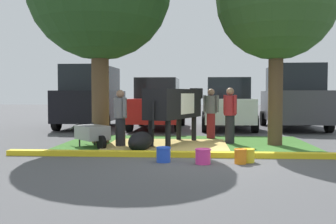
{
  "coord_description": "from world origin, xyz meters",
  "views": [
    {
      "loc": [
        -0.31,
        -8.56,
        1.42
      ],
      "look_at": [
        -1.06,
        2.34,
        0.9
      ],
      "focal_mm": 42.15,
      "sensor_mm": 36.0,
      "label": 1
    }
  ],
  "objects_px": {
    "bucket_blue": "(163,154)",
    "bucket_pink": "(203,156)",
    "suv_black": "(92,97)",
    "wheelbarrow": "(93,133)",
    "hatchback_white": "(227,104)",
    "person_visitor_far": "(211,112)",
    "person_handler": "(230,114)",
    "cow_holstein": "(175,104)",
    "person_visitor_near": "(120,117)",
    "calf_lying": "(141,141)",
    "shade_tree_right": "(277,0)",
    "bucket_yellow": "(247,155)",
    "bucket_orange": "(240,156)",
    "suv_dark_grey": "(293,97)",
    "sedan_red": "(158,104)"
  },
  "relations": [
    {
      "from": "shade_tree_right",
      "to": "cow_holstein",
      "type": "xyz_separation_m",
      "value": [
        -2.71,
        0.07,
        -2.79
      ]
    },
    {
      "from": "bucket_yellow",
      "to": "hatchback_white",
      "type": "distance_m",
      "value": 7.72
    },
    {
      "from": "wheelbarrow",
      "to": "hatchback_white",
      "type": "height_order",
      "value": "hatchback_white"
    },
    {
      "from": "person_handler",
      "to": "person_visitor_near",
      "type": "distance_m",
      "value": 3.05
    },
    {
      "from": "shade_tree_right",
      "to": "wheelbarrow",
      "type": "relative_size",
      "value": 4.01
    },
    {
      "from": "calf_lying",
      "to": "person_handler",
      "type": "xyz_separation_m",
      "value": [
        2.3,
        1.5,
        0.6
      ]
    },
    {
      "from": "person_visitor_far",
      "to": "sedan_red",
      "type": "distance_m",
      "value": 4.04
    },
    {
      "from": "bucket_yellow",
      "to": "suv_black",
      "type": "distance_m",
      "value": 9.59
    },
    {
      "from": "shade_tree_right",
      "to": "suv_dark_grey",
      "type": "bearing_deg",
      "value": 71.5
    },
    {
      "from": "bucket_yellow",
      "to": "person_visitor_near",
      "type": "bearing_deg",
      "value": 145.82
    },
    {
      "from": "cow_holstein",
      "to": "calf_lying",
      "type": "xyz_separation_m",
      "value": [
        -0.78,
        -1.34,
        -0.88
      ]
    },
    {
      "from": "shade_tree_right",
      "to": "suv_black",
      "type": "xyz_separation_m",
      "value": [
        -6.43,
        5.2,
        -2.64
      ]
    },
    {
      "from": "suv_dark_grey",
      "to": "sedan_red",
      "type": "bearing_deg",
      "value": -177.61
    },
    {
      "from": "bucket_blue",
      "to": "suv_black",
      "type": "distance_m",
      "value": 8.84
    },
    {
      "from": "cow_holstein",
      "to": "person_visitor_near",
      "type": "height_order",
      "value": "cow_holstein"
    },
    {
      "from": "calf_lying",
      "to": "person_visitor_near",
      "type": "xyz_separation_m",
      "value": [
        -0.63,
        0.64,
        0.56
      ]
    },
    {
      "from": "bucket_pink",
      "to": "bucket_orange",
      "type": "height_order",
      "value": "bucket_pink"
    },
    {
      "from": "suv_dark_grey",
      "to": "bucket_orange",
      "type": "bearing_deg",
      "value": -110.34
    },
    {
      "from": "calf_lying",
      "to": "person_visitor_near",
      "type": "relative_size",
      "value": 0.88
    },
    {
      "from": "bucket_blue",
      "to": "suv_black",
      "type": "xyz_separation_m",
      "value": [
        -3.62,
        7.99,
        1.11
      ]
    },
    {
      "from": "person_visitor_near",
      "to": "bucket_orange",
      "type": "xyz_separation_m",
      "value": [
        2.87,
        -2.25,
        -0.64
      ]
    },
    {
      "from": "suv_black",
      "to": "person_visitor_far",
      "type": "bearing_deg",
      "value": -38.17
    },
    {
      "from": "calf_lying",
      "to": "person_visitor_far",
      "type": "height_order",
      "value": "person_visitor_far"
    },
    {
      "from": "shade_tree_right",
      "to": "bucket_blue",
      "type": "relative_size",
      "value": 17.63
    },
    {
      "from": "person_visitor_near",
      "to": "bucket_yellow",
      "type": "xyz_separation_m",
      "value": [
        3.03,
        -2.06,
        -0.66
      ]
    },
    {
      "from": "calf_lying",
      "to": "bucket_pink",
      "type": "bearing_deg",
      "value": -48.56
    },
    {
      "from": "shade_tree_right",
      "to": "hatchback_white",
      "type": "distance_m",
      "value": 5.84
    },
    {
      "from": "person_handler",
      "to": "cow_holstein",
      "type": "bearing_deg",
      "value": -173.71
    },
    {
      "from": "bucket_pink",
      "to": "hatchback_white",
      "type": "bearing_deg",
      "value": 81.91
    },
    {
      "from": "cow_holstein",
      "to": "person_visitor_near",
      "type": "relative_size",
      "value": 1.99
    },
    {
      "from": "wheelbarrow",
      "to": "suv_black",
      "type": "distance_m",
      "value": 6.26
    },
    {
      "from": "person_handler",
      "to": "suv_black",
      "type": "relative_size",
      "value": 0.34
    },
    {
      "from": "calf_lying",
      "to": "wheelbarrow",
      "type": "distance_m",
      "value": 1.43
    },
    {
      "from": "person_handler",
      "to": "person_visitor_far",
      "type": "bearing_deg",
      "value": 111.24
    },
    {
      "from": "bucket_orange",
      "to": "hatchback_white",
      "type": "height_order",
      "value": "hatchback_white"
    },
    {
      "from": "shade_tree_right",
      "to": "wheelbarrow",
      "type": "xyz_separation_m",
      "value": [
        -4.83,
        -0.78,
        -3.52
      ]
    },
    {
      "from": "person_visitor_far",
      "to": "hatchback_white",
      "type": "bearing_deg",
      "value": 77.29
    },
    {
      "from": "wheelbarrow",
      "to": "bucket_yellow",
      "type": "distance_m",
      "value": 4.2
    },
    {
      "from": "bucket_blue",
      "to": "bucket_pink",
      "type": "distance_m",
      "value": 0.83
    },
    {
      "from": "bucket_pink",
      "to": "suv_black",
      "type": "distance_m",
      "value": 9.35
    },
    {
      "from": "shade_tree_right",
      "to": "bucket_pink",
      "type": "distance_m",
      "value": 5.18
    },
    {
      "from": "cow_holstein",
      "to": "wheelbarrow",
      "type": "distance_m",
      "value": 2.39
    },
    {
      "from": "bucket_blue",
      "to": "person_handler",
      "type": "bearing_deg",
      "value": 61.82
    },
    {
      "from": "bucket_orange",
      "to": "hatchback_white",
      "type": "xyz_separation_m",
      "value": [
        0.38,
        7.86,
        0.83
      ]
    },
    {
      "from": "person_handler",
      "to": "hatchback_white",
      "type": "height_order",
      "value": "hatchback_white"
    },
    {
      "from": "bucket_pink",
      "to": "hatchback_white",
      "type": "height_order",
      "value": "hatchback_white"
    },
    {
      "from": "bucket_blue",
      "to": "bucket_pink",
      "type": "relative_size",
      "value": 0.96
    },
    {
      "from": "hatchback_white",
      "to": "shade_tree_right",
      "type": "bearing_deg",
      "value": -79.98
    },
    {
      "from": "shade_tree_right",
      "to": "bucket_yellow",
      "type": "height_order",
      "value": "shade_tree_right"
    },
    {
      "from": "bucket_blue",
      "to": "suv_black",
      "type": "height_order",
      "value": "suv_black"
    }
  ]
}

